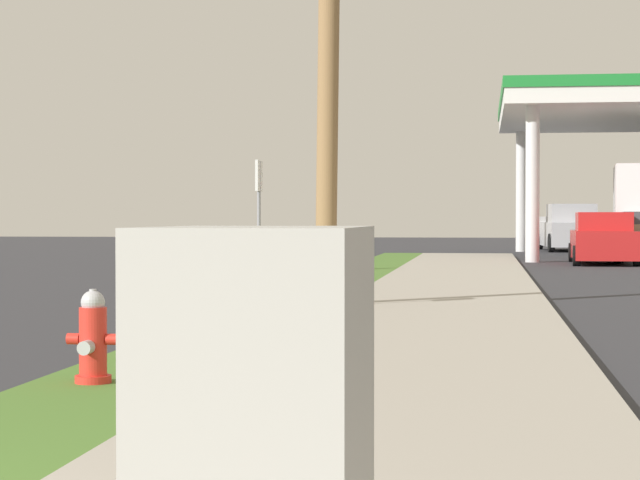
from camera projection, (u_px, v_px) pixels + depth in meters
name	position (u px, v px, depth m)	size (l,w,h in m)	color
fire_hydrant_nearest	(93.00, 342.00, 9.56)	(0.42, 0.37, 0.74)	red
fire_hydrant_second	(293.00, 277.00, 20.02)	(0.42, 0.38, 0.74)	red
fire_hydrant_third	(359.00, 256.00, 30.37)	(0.42, 0.37, 0.74)	red
street_sign_post	(259.00, 203.00, 17.10)	(0.05, 0.36, 2.12)	gray
car_red_by_near_pump	(603.00, 240.00, 36.70)	(2.07, 4.56, 1.57)	red
truck_silver_on_apron	(568.00, 229.00, 50.86)	(2.42, 5.51, 1.97)	#BCBCC1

